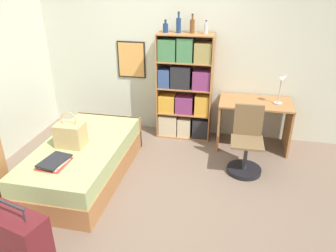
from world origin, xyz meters
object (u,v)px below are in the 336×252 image
object	(u,v)px
book_stack_on_bed	(55,162)
bottle_clear	(192,26)
bottle_green	(165,28)
desk_lamp	(283,83)
bookcase	(184,89)
bottle_brown	(179,25)
bottle_blue	(206,29)
bed	(84,160)
desk_chair	(246,151)
suitcase	(18,241)
desk	(254,116)
handbag	(71,134)

from	to	relation	value
book_stack_on_bed	bottle_clear	world-z (taller)	bottle_clear
bottle_green	desk_lamp	distance (m)	1.84
bottle_green	desk_lamp	size ratio (longest dim) A/B	0.39
bookcase	bottle_brown	bearing A→B (deg)	164.60
book_stack_on_bed	bottle_blue	world-z (taller)	bottle_blue
bed	book_stack_on_bed	bearing A→B (deg)	-99.09
bottle_green	desk_chair	bearing A→B (deg)	-34.70
bookcase	bottle_blue	bearing A→B (deg)	5.86
book_stack_on_bed	bottle_blue	xyz separation A→B (m)	(1.43, 1.97, 1.19)
suitcase	desk_chair	bearing A→B (deg)	45.87
bottle_blue	desk_chair	size ratio (longest dim) A/B	0.21
desk_chair	suitcase	bearing A→B (deg)	-134.13
desk	book_stack_on_bed	bearing A→B (deg)	-140.92
bottle_brown	bottle_blue	xyz separation A→B (m)	(0.39, -0.00, -0.04)
handbag	bottle_blue	bearing A→B (deg)	46.72
bookcase	bottle_green	xyz separation A→B (m)	(-0.30, 0.02, 0.91)
bottle_brown	bottle_clear	bearing A→B (deg)	3.26
suitcase	bottle_green	distance (m)	3.31
handbag	bottle_clear	distance (m)	2.27
desk	desk_chair	distance (m)	0.76
bottle_green	desk_lamp	world-z (taller)	bottle_green
book_stack_on_bed	bookcase	world-z (taller)	bookcase
book_stack_on_bed	suitcase	bearing A→B (deg)	-81.38
suitcase	desk_lamp	xyz separation A→B (m)	(2.41, 2.74, 0.75)
desk_lamp	desk_chair	bearing A→B (deg)	-121.84
bed	bottle_green	world-z (taller)	bottle_green
suitcase	bottle_clear	world-z (taller)	bottle_clear
desk	desk_chair	xyz separation A→B (m)	(-0.10, -0.72, -0.20)
book_stack_on_bed	suitcase	world-z (taller)	suitcase
bottle_green	desk	size ratio (longest dim) A/B	0.17
bottle_clear	bottle_brown	bearing A→B (deg)	-176.74
book_stack_on_bed	desk_lamp	bearing A→B (deg)	34.96
bottle_blue	bottle_green	bearing A→B (deg)	-178.87
bottle_clear	desk_lamp	xyz separation A→B (m)	(1.32, -0.20, -0.70)
handbag	bottle_green	world-z (taller)	bottle_green
bookcase	bottle_green	bearing A→B (deg)	176.54
bed	bottle_brown	bearing A→B (deg)	56.90
bottle_clear	desk_chair	xyz separation A→B (m)	(0.89, -0.90, -1.44)
suitcase	bottle_green	xyz separation A→B (m)	(0.70, 2.91, 1.42)
bed	bottle_green	distance (m)	2.20
bed	suitcase	distance (m)	1.47
bottle_brown	desk_chair	world-z (taller)	bottle_brown
book_stack_on_bed	bottle_brown	size ratio (longest dim) A/B	1.33
bottle_green	bottle_brown	distance (m)	0.19
bottle_brown	desk_lamp	world-z (taller)	bottle_brown
desk_chair	bookcase	bearing A→B (deg)	138.50
bottle_brown	desk_chair	bearing A→B (deg)	-39.49
bookcase	suitcase	bearing A→B (deg)	-109.02
bed	handbag	size ratio (longest dim) A/B	4.20
suitcase	bottle_green	bearing A→B (deg)	76.46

